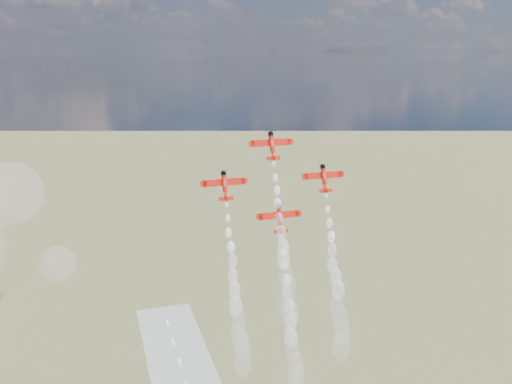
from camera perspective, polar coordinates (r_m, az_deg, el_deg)
The scene contains 8 objects.
plane_lead at distance 159.76m, azimuth 1.68°, elevation 4.95°, with size 12.03×5.30×8.26m.
plane_left at distance 154.10m, azimuth -3.32°, elevation 0.74°, with size 12.03×5.30×8.26m.
plane_right at distance 163.93m, azimuth 7.17°, elevation 1.49°, with size 12.03×5.30×8.26m.
plane_slot at distance 157.65m, azimuth 2.49°, elevation -2.74°, with size 12.03×5.30×8.26m.
smoke_trail_lead at distance 158.38m, azimuth 3.18°, elevation -9.51°, with size 5.66×17.85×44.24m.
smoke_trail_left at distance 155.28m, azimuth -1.80°, elevation -14.20°, with size 5.62×18.80×44.18m.
smoke_trail_right at distance 165.14m, azimuth 8.72°, elevation -12.53°, with size 5.46×17.87×45.13m.
smoke_trail_slot at distance 161.54m, azimuth 4.00°, elevation -17.21°, with size 5.57×18.33×45.29m.
Camera 1 is at (-32.56, -138.16, 142.77)m, focal length 38.00 mm.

